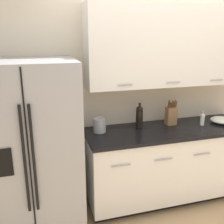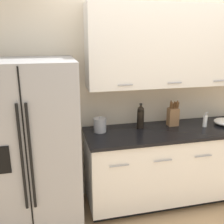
{
  "view_description": "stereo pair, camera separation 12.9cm",
  "coord_description": "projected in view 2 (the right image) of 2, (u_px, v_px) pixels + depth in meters",
  "views": [
    {
      "loc": [
        -1.33,
        -1.7,
        1.92
      ],
      "look_at": [
        -0.6,
        0.82,
        1.15
      ],
      "focal_mm": 42.0,
      "sensor_mm": 36.0,
      "label": 1
    },
    {
      "loc": [
        -1.21,
        -1.73,
        1.92
      ],
      "look_at": [
        -0.6,
        0.82,
        1.15
      ],
      "focal_mm": 42.0,
      "sensor_mm": 36.0,
      "label": 2
    }
  ],
  "objects": [
    {
      "name": "refrigerator",
      "position": [
        30.0,
        148.0,
        2.56
      ],
      "size": [
        0.92,
        0.8,
        1.71
      ],
      "color": "#9E9EA0",
      "rests_on": "ground_plane"
    },
    {
      "name": "soap_dispenser",
      "position": [
        205.0,
        121.0,
        3.03
      ],
      "size": [
        0.05,
        0.05,
        0.17
      ],
      "color": "white",
      "rests_on": "counter_unit"
    },
    {
      "name": "counter_unit",
      "position": [
        169.0,
        164.0,
        3.09
      ],
      "size": [
        1.94,
        0.64,
        0.9
      ],
      "color": "black",
      "rests_on": "ground_plane"
    },
    {
      "name": "knife_block",
      "position": [
        173.0,
        116.0,
        3.06
      ],
      "size": [
        0.13,
        0.09,
        0.3
      ],
      "color": "olive",
      "rests_on": "counter_unit"
    },
    {
      "name": "wall_back",
      "position": [
        158.0,
        78.0,
        3.07
      ],
      "size": [
        10.0,
        0.39,
        2.6
      ],
      "color": "beige",
      "rests_on": "ground_plane"
    },
    {
      "name": "steel_canister",
      "position": [
        100.0,
        125.0,
        2.87
      ],
      "size": [
        0.14,
        0.14,
        0.17
      ],
      "color": "#A3A3A5",
      "rests_on": "counter_unit"
    },
    {
      "name": "wine_bottle",
      "position": [
        140.0,
        116.0,
        2.98
      ],
      "size": [
        0.08,
        0.08,
        0.29
      ],
      "color": "black",
      "rests_on": "counter_unit"
    }
  ]
}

